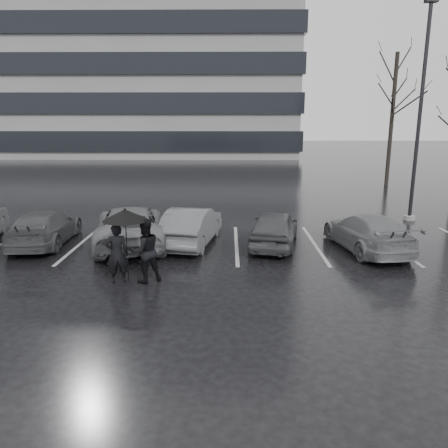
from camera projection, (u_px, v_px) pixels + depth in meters
name	position (u px, v px, depth m)	size (l,w,h in m)	color
ground	(218.00, 267.00, 13.18)	(160.00, 160.00, 0.00)	black
office_building	(58.00, 40.00, 56.72)	(61.00, 26.00, 29.00)	gray
car_main	(274.00, 228.00, 15.28)	(1.51, 3.74, 1.27)	black
car_west_a	(192.00, 226.00, 15.47)	(1.42, 4.07, 1.34)	#333335
car_west_b	(130.00, 226.00, 15.41)	(2.28, 4.94, 1.37)	#4C4C4F
car_west_c	(45.00, 227.00, 15.49)	(1.71, 4.20, 1.22)	black
car_east	(367.00, 232.00, 14.77)	(1.75, 4.31, 1.25)	#4C4C4F
pedestrian_left	(117.00, 253.00, 11.76)	(0.60, 0.39, 1.65)	black
pedestrian_right	(145.00, 251.00, 11.81)	(0.86, 0.67, 1.77)	black
umbrella	(125.00, 215.00, 11.62)	(1.21, 1.21, 2.05)	black
lamp_post	(419.00, 124.00, 18.39)	(0.49, 0.49, 9.04)	gray
stall_stripes	(197.00, 244.00, 15.61)	(19.72, 5.00, 0.00)	#A0A0A3
tree_north	(392.00, 121.00, 28.59)	(0.26, 0.26, 8.50)	black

